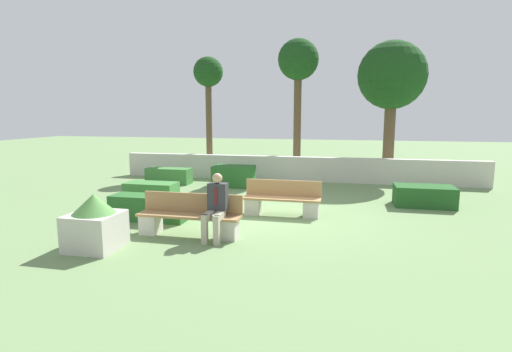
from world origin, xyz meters
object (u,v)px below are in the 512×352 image
bench_front (190,219)px  tree_center_left (298,65)px  tree_center_right (392,77)px  bench_left_side (282,202)px  person_seated_man (216,204)px  planter_corner_left (95,223)px  tree_leftmost (208,79)px

bench_front → tree_center_left: size_ratio=0.40×
bench_front → tree_center_right: size_ratio=0.42×
tree_center_right → bench_left_side: bearing=-115.0°
tree_center_left → tree_center_right: tree_center_left is taller
person_seated_man → planter_corner_left: size_ratio=1.28×
bench_left_side → tree_center_left: size_ratio=0.35×
bench_left_side → planter_corner_left: planter_corner_left is taller
bench_left_side → tree_leftmost: size_ratio=0.40×
bench_front → tree_leftmost: size_ratio=0.45×
bench_front → person_seated_man: size_ratio=1.64×
bench_front → person_seated_man: 0.75m
person_seated_man → tree_center_right: tree_center_right is taller
tree_leftmost → tree_center_left: (3.56, 0.54, 0.52)m
bench_left_side → tree_center_right: 8.09m
person_seated_man → tree_center_right: bearing=65.2°
bench_front → bench_left_side: size_ratio=1.14×
bench_left_side → person_seated_man: person_seated_man is taller
bench_left_side → tree_center_left: 7.82m
bench_front → person_seated_man: person_seated_man is taller
bench_front → bench_left_side: same height
bench_front → planter_corner_left: 1.82m
tree_center_left → tree_center_right: bearing=-1.0°
bench_front → planter_corner_left: bearing=-139.4°
person_seated_man → tree_center_left: (0.51, 8.86, 3.66)m
tree_center_right → tree_leftmost: bearing=-176.2°
bench_front → bench_left_side: 2.60m
planter_corner_left → tree_center_right: size_ratio=0.20×
tree_center_left → tree_leftmost: bearing=-171.4°
planter_corner_left → tree_center_left: size_ratio=0.19×
tree_leftmost → tree_center_right: size_ratio=0.92×
person_seated_man → tree_center_left: size_ratio=0.24×
tree_center_left → tree_center_right: size_ratio=1.04×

